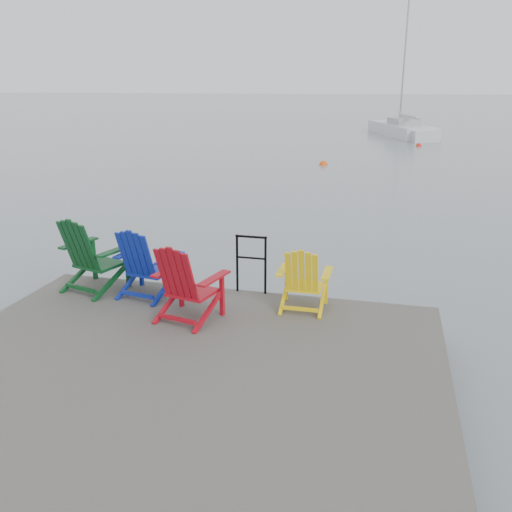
% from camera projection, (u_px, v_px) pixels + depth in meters
% --- Properties ---
extents(ground, '(400.00, 400.00, 0.00)m').
position_uv_depth(ground, '(178.00, 406.00, 6.25)').
color(ground, slate).
rests_on(ground, ground).
extents(dock, '(6.00, 5.00, 1.40)m').
position_uv_depth(dock, '(177.00, 380.00, 6.14)').
color(dock, '#2E2C29').
rests_on(dock, ground).
extents(handrail, '(0.48, 0.04, 0.90)m').
position_uv_depth(handrail, '(251.00, 258.00, 8.14)').
color(handrail, black).
rests_on(handrail, dock).
extents(chair_green, '(1.08, 1.03, 1.16)m').
position_uv_depth(chair_green, '(91.00, 254.00, 8.21)').
color(chair_green, '#0A3A17').
rests_on(chair_green, dock).
extents(chair_blue, '(0.94, 0.89, 1.06)m').
position_uv_depth(chair_blue, '(145.00, 262.00, 7.99)').
color(chair_blue, navy).
rests_on(chair_blue, dock).
extents(chair_red, '(0.99, 0.93, 1.08)m').
position_uv_depth(chair_red, '(186.00, 282.00, 7.17)').
color(chair_red, maroon).
rests_on(chair_red, dock).
extents(chair_yellow, '(0.74, 0.69, 0.93)m').
position_uv_depth(chair_yellow, '(303.00, 278.00, 7.52)').
color(chair_yellow, yellow).
rests_on(chair_yellow, dock).
extents(sailboat_near, '(5.00, 9.16, 12.20)m').
position_uv_depth(sailboat_near, '(401.00, 130.00, 38.80)').
color(sailboat_near, silver).
rests_on(sailboat_near, ground).
extents(buoy_a, '(0.39, 0.39, 0.39)m').
position_uv_depth(buoy_a, '(323.00, 165.00, 24.81)').
color(buoy_a, '#F24F0E').
rests_on(buoy_a, ground).
extents(buoy_b, '(0.34, 0.34, 0.34)m').
position_uv_depth(buoy_b, '(419.00, 146.00, 32.22)').
color(buoy_b, red).
rests_on(buoy_b, ground).
extents(buoy_c, '(0.35, 0.35, 0.35)m').
position_uv_depth(buoy_c, '(432.00, 135.00, 39.43)').
color(buoy_c, red).
rests_on(buoy_c, ground).
extents(buoy_d, '(0.35, 0.35, 0.35)m').
position_uv_depth(buoy_d, '(439.00, 134.00, 39.78)').
color(buoy_d, '#F9210E').
rests_on(buoy_d, ground).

